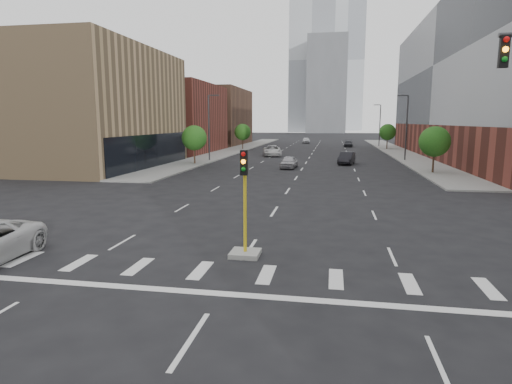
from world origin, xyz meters
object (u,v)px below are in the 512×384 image
(car_near_left, at_px, (289,162))
(car_distant, at_px, (306,140))
(car_mid_right, at_px, (347,158))
(median_traffic_signal, at_px, (245,233))
(car_deep_right, at_px, (348,144))
(car_far_left, at_px, (272,151))

(car_near_left, relative_size, car_distant, 0.97)
(car_near_left, bearing_deg, car_mid_right, 43.83)
(median_traffic_signal, height_order, car_distant, median_traffic_signal)
(median_traffic_signal, height_order, car_deep_right, median_traffic_signal)
(median_traffic_signal, xyz_separation_m, car_near_left, (-1.59, 33.72, -0.24))
(car_deep_right, xyz_separation_m, car_distant, (-9.94, 13.58, 0.09))
(car_deep_right, distance_m, car_distant, 16.83)
(car_mid_right, relative_size, car_far_left, 0.79)
(median_traffic_signal, relative_size, car_distant, 0.99)
(car_mid_right, distance_m, car_deep_right, 38.70)
(car_near_left, xyz_separation_m, car_far_left, (-4.44, 17.51, 0.10))
(median_traffic_signal, relative_size, car_mid_right, 0.92)
(car_near_left, bearing_deg, car_deep_right, 82.13)
(car_deep_right, bearing_deg, car_mid_right, -89.06)
(car_far_left, bearing_deg, median_traffic_signal, -93.24)
(median_traffic_signal, xyz_separation_m, car_mid_right, (5.29, 39.71, -0.19))
(median_traffic_signal, distance_m, car_near_left, 33.76)
(car_near_left, relative_size, car_mid_right, 0.90)
(car_distant, bearing_deg, median_traffic_signal, -89.78)
(median_traffic_signal, relative_size, car_far_left, 0.73)
(median_traffic_signal, distance_m, car_mid_right, 40.06)
(median_traffic_signal, relative_size, car_near_left, 1.02)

